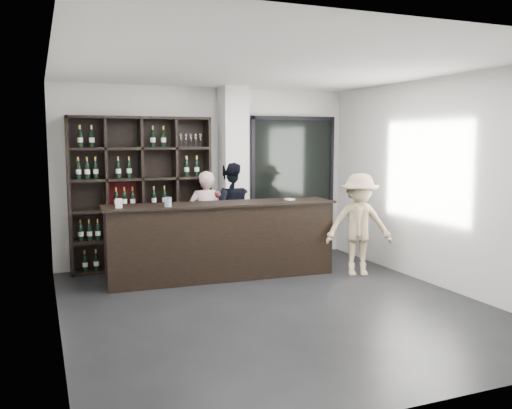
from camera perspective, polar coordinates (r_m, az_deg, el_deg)
name	(u,v)px	position (r m, az deg, el deg)	size (l,w,h in m)	color
floor	(274,306)	(6.83, 1.93, -10.61)	(5.00, 5.50, 0.01)	black
wine_shelf	(142,194)	(8.69, -11.95, 1.13)	(2.20, 0.35, 2.40)	black
structural_column	(233,176)	(8.96, -2.39, 3.04)	(0.40, 0.40, 2.90)	silver
glass_panel	(293,176)	(9.63, 3.92, 3.00)	(1.60, 0.08, 2.10)	black
tasting_counter	(222,240)	(8.03, -3.62, -3.80)	(3.41, 0.70, 1.12)	black
taster_pink	(206,218)	(8.81, -5.28, -1.47)	(0.56, 0.37, 1.55)	#D0A6A6
taster_black	(230,213)	(8.93, -2.79, -0.87)	(0.82, 0.64, 1.69)	black
customer	(359,225)	(8.29, 10.79, -2.10)	(1.00, 0.57, 1.54)	#9D8463
wine_glass	(218,196)	(7.78, -4.05, 0.85)	(0.09, 0.09, 0.22)	white
spit_cup	(168,202)	(7.56, -9.26, 0.26)	(0.10, 0.10, 0.13)	silver
napkin_stack	(290,199)	(8.32, 3.58, 0.54)	(0.12, 0.12, 0.02)	white
card_stand	(119,203)	(7.54, -14.24, 0.12)	(0.09, 0.04, 0.13)	white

